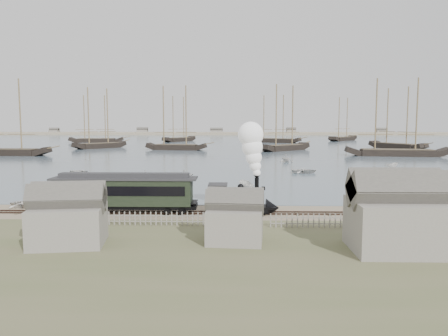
{
  "coord_description": "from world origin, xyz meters",
  "views": [
    {
      "loc": [
        1.93,
        -43.49,
        8.86
      ],
      "look_at": [
        0.75,
        6.78,
        3.5
      ],
      "focal_mm": 35.0,
      "sensor_mm": 36.0,
      "label": 1
    }
  ],
  "objects": [
    {
      "name": "rowboat_6",
      "position": [
        -24.71,
        29.69,
        0.41
      ],
      "size": [
        3.3,
        3.97,
        0.71
      ],
      "primitive_type": "imported",
      "rotation": [
        0.0,
        0.0,
        4.43
      ],
      "color": "silver",
      "rests_on": "harbor_water"
    },
    {
      "name": "picket_fence_east",
      "position": [
        12.5,
        -7.5,
        0.0
      ],
      "size": [
        15.0,
        0.1,
        1.2
      ],
      "primitive_type": null,
      "color": "gray",
      "rests_on": "ground"
    },
    {
      "name": "schooner_4",
      "position": [
        43.75,
        69.35,
        10.06
      ],
      "size": [
        26.28,
        9.67,
        20.0
      ],
      "primitive_type": null,
      "rotation": [
        0.0,
        0.0,
        -0.15
      ],
      "color": "black",
      "rests_on": "harbor_water"
    },
    {
      "name": "ground",
      "position": [
        0.0,
        0.0,
        0.0
      ],
      "size": [
        600.0,
        600.0,
        0.0
      ],
      "primitive_type": "plane",
      "color": "gray",
      "rests_on": "ground"
    },
    {
      "name": "picket_fence_west",
      "position": [
        -6.5,
        -7.0,
        0.0
      ],
      "size": [
        19.0,
        0.1,
        1.2
      ],
      "primitive_type": null,
      "color": "gray",
      "rests_on": "ground"
    },
    {
      "name": "schooner_8",
      "position": [
        18.79,
        141.14,
        10.06
      ],
      "size": [
        22.6,
        14.74,
        20.0
      ],
      "primitive_type": null,
      "rotation": [
        0.0,
        0.0,
        -0.46
      ],
      "color": "black",
      "rests_on": "harbor_water"
    },
    {
      "name": "rowboat_4",
      "position": [
        26.87,
        12.54,
        0.88
      ],
      "size": [
        4.12,
        4.1,
        1.65
      ],
      "primitive_type": "imported",
      "rotation": [
        0.0,
        0.0,
        5.54
      ],
      "color": "silver",
      "rests_on": "harbor_water"
    },
    {
      "name": "schooner_5",
      "position": [
        55.04,
        99.95,
        10.06
      ],
      "size": [
        14.13,
        21.02,
        20.0
      ],
      "primitive_type": null,
      "rotation": [
        0.0,
        0.0,
        -1.09
      ],
      "color": "black",
      "rests_on": "harbor_water"
    },
    {
      "name": "beached_dinghy",
      "position": [
        -19.25,
        0.42,
        0.41
      ],
      "size": [
        3.72,
        4.53,
        0.82
      ],
      "primitive_type": "imported",
      "rotation": [
        0.0,
        0.0,
        1.32
      ],
      "color": "silver",
      "rests_on": "ground"
    },
    {
      "name": "rail_track",
      "position": [
        0.0,
        -2.0,
        0.04
      ],
      "size": [
        120.0,
        1.8,
        0.16
      ],
      "color": "#32221B",
      "rests_on": "ground"
    },
    {
      "name": "rowboat_8",
      "position": [
        -11.21,
        20.87,
        0.88
      ],
      "size": [
        3.0,
        3.38,
        1.64
      ],
      "primitive_type": "imported",
      "rotation": [
        0.0,
        0.0,
        1.68
      ],
      "color": "silver",
      "rests_on": "harbor_water"
    },
    {
      "name": "shed_left",
      "position": [
        -10.0,
        -13.0,
        0.0
      ],
      "size": [
        5.0,
        4.0,
        4.1
      ],
      "primitive_type": null,
      "color": "gray",
      "rests_on": "ground"
    },
    {
      "name": "rowboat_1",
      "position": [
        -5.69,
        23.18,
        0.77
      ],
      "size": [
        3.02,
        3.26,
        1.42
      ],
      "primitive_type": "imported",
      "rotation": [
        0.0,
        0.0,
        1.88
      ],
      "color": "silver",
      "rests_on": "harbor_water"
    },
    {
      "name": "passenger_coach",
      "position": [
        -8.66,
        -2.0,
        2.15
      ],
      "size": [
        13.98,
        2.7,
        3.4
      ],
      "color": "black",
      "rests_on": "ground"
    },
    {
      "name": "rowboat_7",
      "position": [
        13.23,
        51.38,
        0.92
      ],
      "size": [
        4.07,
        3.82,
        1.73
      ],
      "primitive_type": "imported",
      "rotation": [
        0.0,
        0.0,
        0.37
      ],
      "color": "silver",
      "rests_on": "harbor_water"
    },
    {
      "name": "far_spit",
      "position": [
        0.0,
        250.0,
        0.0
      ],
      "size": [
        500.0,
        20.0,
        1.8
      ],
      "primitive_type": "cube",
      "color": "tan",
      "rests_on": "ground"
    },
    {
      "name": "harbor_water",
      "position": [
        0.0,
        170.0,
        0.03
      ],
      "size": [
        600.0,
        336.0,
        0.06
      ],
      "primitive_type": "cube",
      "color": "#435160",
      "rests_on": "ground"
    },
    {
      "name": "rowboat_3",
      "position": [
        13.98,
        31.15,
        0.5
      ],
      "size": [
        3.15,
        4.34,
        0.88
      ],
      "primitive_type": "imported",
      "rotation": [
        0.0,
        0.0,
        1.6
      ],
      "color": "silver",
      "rests_on": "harbor_water"
    },
    {
      "name": "shed_right",
      "position": [
        13.0,
        -14.0,
        0.0
      ],
      "size": [
        6.0,
        5.0,
        5.1
      ],
      "primitive_type": null,
      "color": "gray",
      "rests_on": "ground"
    },
    {
      "name": "schooner_6",
      "position": [
        -56.55,
        140.26,
        10.06
      ],
      "size": [
        22.73,
        7.94,
        20.0
      ],
      "primitive_type": null,
      "rotation": [
        0.0,
        0.0,
        0.13
      ],
      "color": "black",
      "rests_on": "harbor_water"
    },
    {
      "name": "schooner_2",
      "position": [
        -16.14,
        91.88,
        10.06
      ],
      "size": [
        19.37,
        7.58,
        20.0
      ],
      "primitive_type": null,
      "rotation": [
        0.0,
        0.0,
        -0.17
      ],
      "color": "black",
      "rests_on": "harbor_water"
    },
    {
      "name": "schooner_1",
      "position": [
        -42.62,
        100.11,
        10.06
      ],
      "size": [
        15.22,
        17.44,
        20.0
      ],
      "primitive_type": null,
      "rotation": [
        0.0,
        0.0,
        0.89
      ],
      "color": "black",
      "rests_on": "harbor_water"
    },
    {
      "name": "rowboat_0",
      "position": [
        -14.42,
        12.73,
        0.51
      ],
      "size": [
        5.18,
        5.34,
        0.9
      ],
      "primitive_type": "imported",
      "rotation": [
        0.0,
        0.0,
        0.87
      ],
      "color": "silver",
      "rests_on": "harbor_water"
    },
    {
      "name": "shed_mid",
      "position": [
        2.0,
        -12.0,
        0.0
      ],
      "size": [
        4.0,
        3.5,
        3.6
      ],
      "primitive_type": null,
      "color": "gray",
      "rests_on": "ground"
    },
    {
      "name": "rowboat_5",
      "position": [
        31.11,
        37.18,
        0.7
      ],
      "size": [
        3.13,
        3.27,
        1.27
      ],
      "primitive_type": "imported",
      "rotation": [
        0.0,
        0.0,
        2.31
      ],
      "color": "silver",
      "rests_on": "harbor_water"
    },
    {
      "name": "schooner_3",
      "position": [
        17.46,
        90.2,
        10.06
      ],
      "size": [
        17.55,
        17.05,
        20.0
      ],
      "primitive_type": null,
      "rotation": [
        0.0,
        0.0,
        0.76
      ],
      "color": "black",
      "rests_on": "harbor_water"
    },
    {
      "name": "rowboat_2",
      "position": [
        3.4,
        9.63,
        0.81
      ],
      "size": [
        4.08,
        2.17,
        1.5
      ],
      "primitive_type": "imported",
      "rotation": [
        0.0,
        0.0,
        3.33
      ],
      "color": "silver",
      "rests_on": "harbor_water"
    },
    {
      "name": "schooner_9",
      "position": [
        52.29,
        159.86,
        10.06
      ],
      "size": [
        17.13,
        18.78,
        20.0
      ],
      "primitive_type": null,
      "rotation": [
        0.0,
        0.0,
        0.86
      ],
      "color": "black",
      "rests_on": "harbor_water"
    },
    {
      "name": "schooner_0",
      "position": [
        -57.21,
        68.96,
        10.06
      ],
      "size": [
        22.44,
        6.88,
        20.0
      ],
      "primitive_type": null,
      "rotation": [
        0.0,
        0.0,
        -0.08
      ],
      "color": "black",
      "rests_on": "harbor_water"
    },
    {
      "name": "schooner_7",
      "position": [
        -22.51,
        149.92,
        10.06
      ],
      "size": [
        13.95,
        18.83,
        20.0
      ],
      "primitive_type": null,
      "rotation": [
        0.0,
        0.0,
        1.02
      ],
      "color": "black",
      "rests_on": "harbor_water"
    },
    {
      "name": "locomotive",
      "position": [
        3.43,
        -2.0,
        3.94
      ],
      "size": [
        6.83,
        2.55,
        8.52
      ],
      "color": "black",
      "rests_on": "ground"
    }
  ]
}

